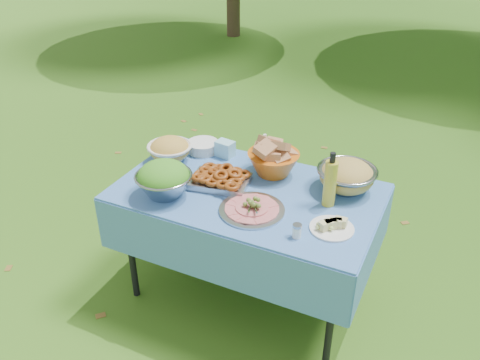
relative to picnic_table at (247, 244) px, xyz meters
name	(u,v)px	position (x,y,z in m)	size (l,w,h in m)	color
ground	(247,292)	(0.00, 0.00, -0.38)	(80.00, 80.00, 0.00)	#193E0B
picnic_table	(247,244)	(0.00, 0.00, 0.00)	(1.46, 0.86, 0.76)	#7EB5F3
salad_bowl	(164,179)	(-0.39, -0.24, 0.48)	(0.31, 0.31, 0.20)	#979BA0
pasta_bowl_white	(170,149)	(-0.58, 0.12, 0.46)	(0.27, 0.27, 0.15)	white
plate_stack	(203,146)	(-0.46, 0.31, 0.41)	(0.20, 0.20, 0.07)	white
wipes_box	(225,149)	(-0.30, 0.32, 0.43)	(0.11, 0.08, 0.10)	#99E1F4
sanitizer_bottle	(265,147)	(-0.06, 0.38, 0.47)	(0.06, 0.06, 0.17)	pink
bread_bowl	(273,158)	(0.05, 0.24, 0.48)	(0.31, 0.31, 0.20)	#CB5F13
pasta_bowl_steel	(347,175)	(0.49, 0.25, 0.47)	(0.33, 0.33, 0.18)	#979BA0
fried_tray	(220,179)	(-0.17, -0.01, 0.42)	(0.33, 0.23, 0.08)	#A8A7AC
charcuterie_platter	(252,205)	(0.11, -0.17, 0.42)	(0.35, 0.35, 0.08)	#AEAFB5
oil_bottle	(330,179)	(0.45, 0.06, 0.54)	(0.07, 0.07, 0.31)	gold
cheese_plate	(332,224)	(0.53, -0.15, 0.41)	(0.22, 0.22, 0.06)	white
shaker	(297,231)	(0.40, -0.29, 0.42)	(0.05, 0.05, 0.07)	white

